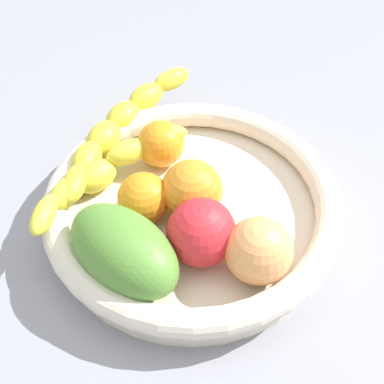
% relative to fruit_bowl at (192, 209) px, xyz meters
% --- Properties ---
extents(kitchen_counter, '(1.20, 1.20, 0.03)m').
position_rel_fruit_bowl_xyz_m(kitchen_counter, '(0.00, 0.00, -0.04)').
color(kitchen_counter, gray).
rests_on(kitchen_counter, ground).
extents(fruit_bowl, '(0.31, 0.31, 0.05)m').
position_rel_fruit_bowl_xyz_m(fruit_bowl, '(0.00, 0.00, 0.00)').
color(fruit_bowl, beige).
rests_on(fruit_bowl, kitchen_counter).
extents(banana_draped_left, '(0.09, 0.21, 0.05)m').
position_rel_fruit_bowl_xyz_m(banana_draped_left, '(-0.10, -0.03, 0.02)').
color(banana_draped_left, yellow).
rests_on(banana_draped_left, fruit_bowl).
extents(banana_draped_right, '(0.07, 0.26, 0.04)m').
position_rel_fruit_bowl_xyz_m(banana_draped_right, '(-0.13, 0.04, 0.02)').
color(banana_draped_right, yellow).
rests_on(banana_draped_right, fruit_bowl).
extents(orange_front, '(0.06, 0.06, 0.06)m').
position_rel_fruit_bowl_xyz_m(orange_front, '(-0.00, 0.00, 0.03)').
color(orange_front, orange).
rests_on(orange_front, fruit_bowl).
extents(orange_mid_left, '(0.05, 0.05, 0.05)m').
position_rel_fruit_bowl_xyz_m(orange_mid_left, '(-0.04, -0.03, 0.02)').
color(orange_mid_left, orange).
rests_on(orange_mid_left, fruit_bowl).
extents(orange_mid_right, '(0.05, 0.05, 0.05)m').
position_rel_fruit_bowl_xyz_m(orange_mid_right, '(-0.07, 0.04, 0.02)').
color(orange_mid_right, orange).
rests_on(orange_mid_right, fruit_bowl).
extents(peach_blush, '(0.07, 0.07, 0.07)m').
position_rel_fruit_bowl_xyz_m(peach_blush, '(0.09, -0.03, 0.03)').
color(peach_blush, '#F5A35D').
rests_on(peach_blush, fruit_bowl).
extents(mango_green, '(0.14, 0.10, 0.07)m').
position_rel_fruit_bowl_xyz_m(mango_green, '(-0.01, -0.10, 0.03)').
color(mango_green, '#538A32').
rests_on(mango_green, fruit_bowl).
extents(tomato_red, '(0.07, 0.07, 0.07)m').
position_rel_fruit_bowl_xyz_m(tomato_red, '(0.04, -0.04, 0.03)').
color(tomato_red, red).
rests_on(tomato_red, fruit_bowl).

